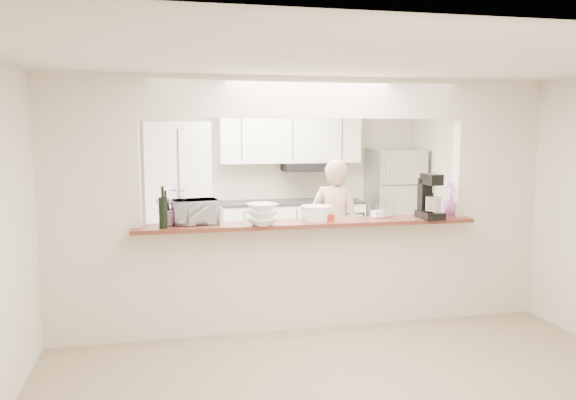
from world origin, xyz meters
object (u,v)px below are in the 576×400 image
object	(u,v)px
refrigerator	(394,204)
person	(335,228)
stand_mixer	(430,199)
toaster_oven	(195,212)

from	to	relation	value
refrigerator	person	world-z (taller)	refrigerator
refrigerator	stand_mixer	bearing A→B (deg)	-106.04
refrigerator	toaster_oven	size ratio (longest dim) A/B	4.02
refrigerator	person	size ratio (longest dim) A/B	1.04
stand_mixer	person	distance (m)	1.39
toaster_oven	person	world-z (taller)	person
refrigerator	toaster_oven	distance (m)	4.10
toaster_oven	stand_mixer	bearing A→B (deg)	-11.92
toaster_oven	person	distance (m)	1.98
stand_mixer	person	size ratio (longest dim) A/B	0.28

